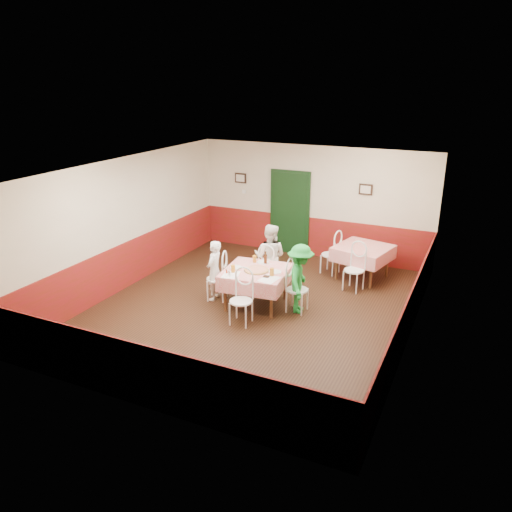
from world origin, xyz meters
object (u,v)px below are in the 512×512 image
at_px(chair_left, 217,279).
at_px(pizza, 257,270).
at_px(diner_left, 214,270).
at_px(glass_a, 233,269).
at_px(chair_right, 297,290).
at_px(glass_b, 272,272).
at_px(chair_near, 241,301).
at_px(chair_second_a, 331,255).
at_px(chair_second_b, 354,270).
at_px(glass_c, 255,259).
at_px(diner_right, 300,279).
at_px(beer_bottle, 265,258).
at_px(diner_far, 270,257).
at_px(wallet, 266,276).
at_px(chair_far, 269,270).
at_px(main_table, 256,288).
at_px(second_table, 362,263).

height_order(chair_left, pizza, chair_left).
bearing_deg(diner_left, glass_a, 66.17).
relative_size(chair_right, glass_b, 5.84).
relative_size(chair_near, chair_second_a, 1.00).
xyz_separation_m(chair_right, chair_second_b, (0.74, 1.48, 0.00)).
height_order(chair_second_a, glass_c, same).
bearing_deg(diner_right, beer_bottle, 56.96).
bearing_deg(diner_far, wallet, 103.85).
height_order(chair_left, wallet, chair_left).
height_order(pizza, glass_b, glass_b).
relative_size(chair_near, wallet, 8.18).
xyz_separation_m(chair_second_a, beer_bottle, (-0.80, -1.94, 0.43)).
distance_m(chair_second_a, glass_b, 2.54).
bearing_deg(chair_left, diner_left, -98.32).
xyz_separation_m(chair_near, glass_c, (-0.30, 1.22, 0.38)).
bearing_deg(glass_c, chair_near, -76.32).
bearing_deg(chair_second_a, glass_a, -11.40).
relative_size(chair_far, diner_left, 0.71).
height_order(chair_left, diner_left, diner_left).
xyz_separation_m(pizza, diner_left, (-0.93, -0.05, -0.15)).
relative_size(main_table, chair_second_b, 1.36).
relative_size(chair_left, chair_second_a, 1.00).
relative_size(chair_left, diner_right, 0.65).
height_order(chair_left, glass_a, glass_a).
relative_size(chair_right, beer_bottle, 3.76).
height_order(glass_b, wallet, glass_b).
bearing_deg(second_table, pizza, -123.29).
relative_size(chair_second_b, wallet, 8.18).
bearing_deg(chair_second_b, pizza, -121.11).
distance_m(main_table, wallet, 0.58).
bearing_deg(glass_a, chair_far, 77.27).
bearing_deg(chair_left, glass_b, 72.82).
relative_size(glass_c, diner_right, 0.10).
bearing_deg(chair_second_b, diner_far, -145.29).
distance_m(chair_far, glass_a, 1.24).
xyz_separation_m(chair_right, glass_c, (-1.06, 0.29, 0.38)).
distance_m(chair_far, glass_b, 1.18).
xyz_separation_m(main_table, glass_b, (0.41, -0.15, 0.46)).
xyz_separation_m(chair_second_b, diner_far, (-1.68, -0.67, 0.27)).
bearing_deg(glass_c, second_table, 47.26).
height_order(glass_b, diner_left, diner_left).
xyz_separation_m(chair_near, chair_second_a, (0.74, 3.16, 0.00)).
bearing_deg(chair_left, chair_near, 36.68).
relative_size(glass_a, glass_c, 1.06).
distance_m(chair_near, wallet, 0.71).
bearing_deg(chair_left, chair_far, 126.68).
distance_m(chair_far, glass_c, 0.61).
xyz_separation_m(chair_far, diner_left, (-0.81, -0.94, 0.18)).
distance_m(diner_left, diner_far, 1.28).
bearing_deg(diner_left, chair_second_b, 121.60).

